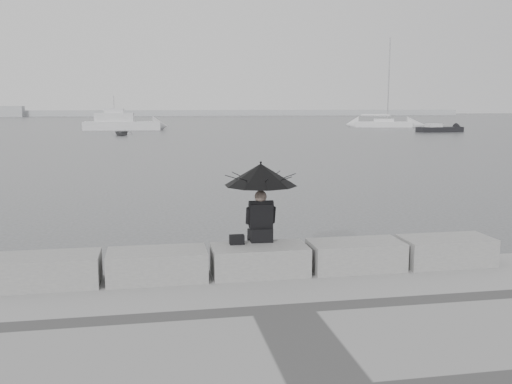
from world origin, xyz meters
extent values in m
plane|color=#404244|center=(0.00, 0.00, 0.00)|extent=(360.00, 360.00, 0.00)
cube|color=slate|center=(-3.40, -0.45, 0.75)|extent=(1.60, 0.80, 0.50)
cube|color=slate|center=(-1.70, -0.45, 0.75)|extent=(1.60, 0.80, 0.50)
cube|color=slate|center=(0.00, -0.45, 0.75)|extent=(1.60, 0.80, 0.50)
cube|color=slate|center=(1.70, -0.45, 0.75)|extent=(1.60, 0.80, 0.50)
cube|color=slate|center=(3.40, -0.45, 0.75)|extent=(1.60, 0.80, 0.50)
sphere|color=#726056|center=(0.09, -0.09, 1.78)|extent=(0.21, 0.21, 0.21)
cylinder|color=black|center=(0.09, -0.10, 1.85)|extent=(0.02, 0.02, 1.00)
cone|color=black|center=(0.09, -0.10, 2.16)|extent=(1.26, 1.26, 0.38)
sphere|color=black|center=(0.09, -0.10, 2.37)|extent=(0.04, 0.04, 0.04)
cube|color=black|center=(-0.36, -0.27, 1.08)|extent=(0.25, 0.14, 0.16)
cube|color=#AEB1B4|center=(0.00, 155.00, 0.80)|extent=(180.00, 6.00, 1.60)
cube|color=silver|center=(31.83, 69.61, 0.35)|extent=(8.44, 5.14, 0.90)
cube|color=silver|center=(31.83, 69.61, 0.95)|extent=(3.23, 2.51, 0.50)
cylinder|color=#9A9A9D|center=(31.83, 69.61, 6.80)|extent=(0.16, 0.16, 12.00)
cylinder|color=#9A9A9D|center=(31.83, 69.61, 1.60)|extent=(4.30, 1.73, 0.10)
cube|color=silver|center=(-5.38, 66.63, 0.50)|extent=(9.83, 3.15, 1.20)
cube|color=silver|center=(-5.38, 66.63, 1.60)|extent=(4.94, 2.37, 1.20)
cube|color=silver|center=(-5.38, 66.63, 2.50)|extent=(2.49, 1.69, 0.60)
cylinder|color=#9A9A9D|center=(-5.38, 66.63, 3.60)|extent=(0.08, 0.08, 1.60)
cube|color=black|center=(32.66, 54.53, 0.25)|extent=(5.87, 2.23, 0.70)
cube|color=silver|center=(32.66, 54.53, 0.75)|extent=(1.84, 1.38, 0.50)
imported|color=gray|center=(-4.92, 54.09, 0.27)|extent=(3.25, 1.42, 0.55)
camera|label=1|loc=(-1.74, -9.59, 3.36)|focal=40.00mm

